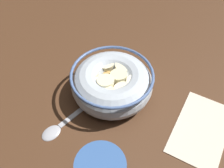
{
  "coord_description": "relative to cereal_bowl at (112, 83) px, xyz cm",
  "views": [
    {
      "loc": [
        32.82,
        7.28,
        42.63
      ],
      "look_at": [
        0.0,
        0.0,
        3.0
      ],
      "focal_mm": 40.51,
      "sensor_mm": 36.0,
      "label": 1
    }
  ],
  "objects": [
    {
      "name": "cereal_bowl",
      "position": [
        0.0,
        0.0,
        0.0
      ],
      "size": [
        16.81,
        16.81,
        6.21
      ],
      "color": "#B2BCC6",
      "rests_on": "ground_plane"
    },
    {
      "name": "spoon",
      "position": [
        9.91,
        -7.9,
        -3.05
      ],
      "size": [
        14.19,
        9.91,
        0.8
      ],
      "color": "#A5A5AD",
      "rests_on": "ground_plane"
    },
    {
      "name": "folded_napkin",
      "position": [
        4.96,
        18.62,
        -3.23
      ],
      "size": [
        17.73,
        13.49,
        0.3
      ],
      "primitive_type": "cube",
      "rotation": [
        0.0,
        0.0,
        -0.29
      ],
      "color": "beige",
      "rests_on": "ground_plane"
    },
    {
      "name": "ground_plane",
      "position": [
        -0.01,
        -0.03,
        -4.38
      ],
      "size": [
        92.75,
        92.75,
        2.0
      ],
      "primitive_type": "cube",
      "color": "#472B19"
    }
  ]
}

